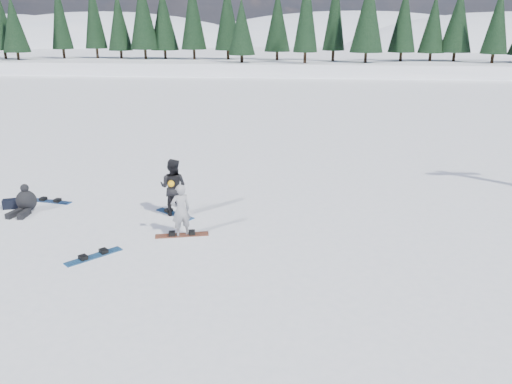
# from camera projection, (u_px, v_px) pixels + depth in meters

# --- Properties ---
(ground) EXTENTS (420.00, 420.00, 0.00)m
(ground) POSITION_uv_depth(u_px,v_px,m) (138.00, 251.00, 13.18)
(ground) COLOR white
(ground) RESTS_ON ground
(alpine_backdrop) EXTENTS (412.50, 227.00, 53.20)m
(alpine_backdrop) POSITION_uv_depth(u_px,v_px,m) (270.00, 80.00, 197.34)
(alpine_backdrop) COLOR white
(alpine_backdrop) RESTS_ON ground
(snowboarder_woman) EXTENTS (0.66, 0.61, 1.67)m
(snowboarder_woman) POSITION_uv_depth(u_px,v_px,m) (181.00, 210.00, 13.91)
(snowboarder_woman) COLOR #AFAEB3
(snowboarder_woman) RESTS_ON ground
(snowboarder_man) EXTENTS (0.98, 0.82, 1.81)m
(snowboarder_man) POSITION_uv_depth(u_px,v_px,m) (173.00, 187.00, 15.47)
(snowboarder_man) COLOR black
(snowboarder_man) RESTS_ON ground
(seated_rider) EXTENTS (0.69, 1.10, 0.91)m
(seated_rider) POSITION_uv_depth(u_px,v_px,m) (25.00, 201.00, 15.88)
(seated_rider) COLOR black
(seated_rider) RESTS_ON ground
(gear_bag) EXTENTS (0.53, 0.45, 0.30)m
(gear_bag) POSITION_uv_depth(u_px,v_px,m) (10.00, 204.00, 16.26)
(gear_bag) COLOR black
(gear_bag) RESTS_ON ground
(snowboard_woman) EXTENTS (1.52, 0.65, 0.03)m
(snowboard_woman) POSITION_uv_depth(u_px,v_px,m) (182.00, 235.00, 14.15)
(snowboard_woman) COLOR #9A4421
(snowboard_woman) RESTS_ON ground
(snowboard_man) EXTENTS (1.41, 1.05, 0.03)m
(snowboard_man) POSITION_uv_depth(u_px,v_px,m) (175.00, 214.00, 15.75)
(snowboard_man) COLOR #1A4E8F
(snowboard_man) RESTS_ON ground
(snowboard_loose_a) EXTENTS (1.19, 1.32, 0.03)m
(snowboard_loose_a) POSITION_uv_depth(u_px,v_px,m) (94.00, 256.00, 12.83)
(snowboard_loose_a) COLOR #1C5B9C
(snowboard_loose_a) RESTS_ON ground
(snowboard_loose_c) EXTENTS (1.53, 0.51, 0.03)m
(snowboard_loose_c) POSITION_uv_depth(u_px,v_px,m) (51.00, 201.00, 16.90)
(snowboard_loose_c) COLOR navy
(snowboard_loose_c) RESTS_ON ground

